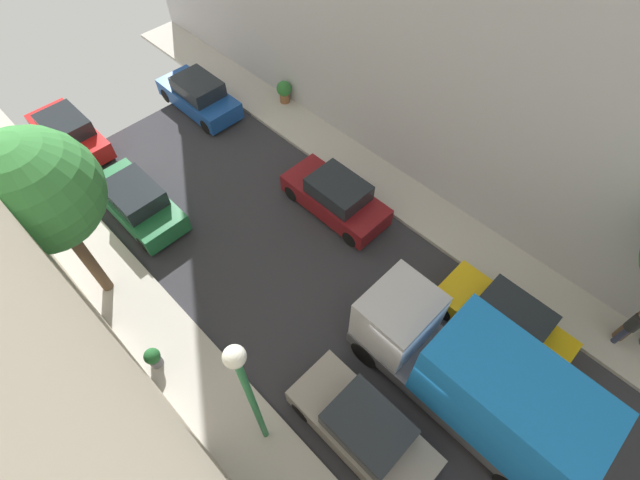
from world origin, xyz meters
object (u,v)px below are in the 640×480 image
(delivery_truck, at_px, (475,380))
(lamp_post, at_px, (248,390))
(parked_car_left_3, at_px, (69,133))
(parked_car_right_1, at_px, (504,321))
(parked_car_left_2, at_px, (137,202))
(parked_car_right_2, at_px, (336,197))
(parked_car_right_3, at_px, (199,96))
(pedestrian, at_px, (631,326))
(potted_plant_1, at_px, (153,358))
(street_tree_0, at_px, (37,192))
(potted_plant_0, at_px, (284,91))
(parked_car_left_1, at_px, (364,428))

(delivery_truck, distance_m, lamp_post, 6.05)
(parked_car_left_3, distance_m, lamp_post, 15.23)
(parked_car_right_1, bearing_deg, parked_car_left_2, 113.81)
(parked_car_right_2, height_order, parked_car_right_3, same)
(parked_car_left_2, relative_size, pedestrian, 2.44)
(pedestrian, relative_size, potted_plant_1, 2.17)
(parked_car_right_3, height_order, pedestrian, pedestrian)
(parked_car_right_2, distance_m, parked_car_right_3, 8.63)
(parked_car_right_3, xyz_separation_m, street_tree_0, (-7.99, -5.63, 4.18))
(lamp_post, bearing_deg, parked_car_right_3, 60.63)
(pedestrian, relative_size, potted_plant_0, 1.65)
(parked_car_right_3, xyz_separation_m, delivery_truck, (-2.70, -16.22, 1.07))
(parked_car_left_3, relative_size, lamp_post, 0.71)
(pedestrian, height_order, potted_plant_0, pedestrian)
(parked_car_right_1, bearing_deg, potted_plant_0, 77.44)
(parked_car_right_2, relative_size, potted_plant_0, 4.03)
(parked_car_left_3, xyz_separation_m, pedestrian, (7.73, -20.37, 0.35))
(delivery_truck, xyz_separation_m, pedestrian, (5.03, -2.37, -0.71))
(parked_car_left_2, bearing_deg, street_tree_0, -141.55)
(parked_car_left_2, bearing_deg, parked_car_left_1, -90.00)
(lamp_post, bearing_deg, parked_car_left_1, -44.63)
(parked_car_left_3, distance_m, pedestrian, 21.79)
(delivery_truck, distance_m, pedestrian, 5.60)
(parked_car_left_1, relative_size, delivery_truck, 0.64)
(pedestrian, distance_m, potted_plant_1, 14.26)
(parked_car_left_2, bearing_deg, lamp_post, -101.43)
(parked_car_right_2, height_order, potted_plant_0, parked_car_right_2)
(delivery_truck, height_order, potted_plant_1, delivery_truck)
(potted_plant_0, bearing_deg, parked_car_left_3, 152.97)
(parked_car_left_1, relative_size, street_tree_0, 0.65)
(parked_car_left_2, distance_m, delivery_truck, 12.97)
(parked_car_right_3, bearing_deg, parked_car_left_3, 161.73)
(parked_car_left_3, bearing_deg, potted_plant_1, -104.92)
(parked_car_left_1, relative_size, parked_car_right_3, 1.00)
(street_tree_0, bearing_deg, parked_car_left_3, 70.76)
(parked_car_left_1, bearing_deg, parked_car_left_2, 90.00)
(pedestrian, xyz_separation_m, potted_plant_0, (0.64, 16.10, -0.33))
(parked_car_right_1, xyz_separation_m, lamp_post, (-7.30, 2.84, 3.29))
(parked_car_left_2, xyz_separation_m, potted_plant_0, (8.37, 1.09, 0.03))
(potted_plant_0, relative_size, lamp_post, 0.18)
(parked_car_right_2, xyz_separation_m, lamp_post, (-7.30, -4.34, 3.29))
(parked_car_left_3, bearing_deg, pedestrian, -69.22)
(parked_car_right_1, bearing_deg, parked_car_right_2, 90.00)
(potted_plant_0, height_order, potted_plant_1, potted_plant_0)
(potted_plant_0, relative_size, potted_plant_1, 1.31)
(parked_car_right_2, distance_m, delivery_truck, 8.13)
(parked_car_right_1, xyz_separation_m, parked_car_right_2, (0.00, 7.18, 0.00))
(delivery_truck, bearing_deg, potted_plant_0, 67.57)
(street_tree_0, bearing_deg, lamp_post, -84.66)
(parked_car_left_1, distance_m, potted_plant_0, 14.93)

